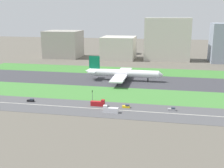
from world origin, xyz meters
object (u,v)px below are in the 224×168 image
object	(u,v)px
office_tower	(167,39)
car_0	(31,100)
terminal_building	(63,44)
fuel_tank_west	(124,48)
airliner	(122,73)
truck_0	(98,103)
traffic_light	(92,95)
car_3	(172,109)
car_2	(126,106)
hangar_building	(119,48)
truck_1	(110,110)

from	to	relation	value
office_tower	car_0	bearing A→B (deg)	-114.23
terminal_building	fuel_tank_west	world-z (taller)	terminal_building
airliner	office_tower	bearing A→B (deg)	72.99
car_0	fuel_tank_west	xyz separation A→B (m)	(23.90, 227.00, 7.51)
truck_0	traffic_light	distance (m)	10.18
car_3	car_2	bearing A→B (deg)	180.00
fuel_tank_west	car_2	bearing A→B (deg)	-80.81
airliner	terminal_building	world-z (taller)	terminal_building
car_2	fuel_tank_west	bearing A→B (deg)	99.19
car_2	hangar_building	world-z (taller)	hangar_building
office_tower	truck_1	bearing A→B (deg)	-98.56
car_0	fuel_tank_west	distance (m)	228.38
car_2	hangar_building	bearing A→B (deg)	101.28
car_0	terminal_building	bearing A→B (deg)	104.23
traffic_light	terminal_building	bearing A→B (deg)	115.77
traffic_light	hangar_building	world-z (taller)	hangar_building
fuel_tank_west	truck_1	bearing A→B (deg)	-83.00
airliner	truck_1	bearing A→B (deg)	-85.61
fuel_tank_west	hangar_building	bearing A→B (deg)	-89.46
car_2	car_3	world-z (taller)	same
airliner	truck_1	world-z (taller)	airliner
office_tower	airliner	bearing A→B (deg)	-107.01
terminal_building	fuel_tank_west	xyz separation A→B (m)	(70.05, 45.00, -8.04)
office_tower	truck_0	bearing A→B (deg)	-101.90
office_tower	car_3	bearing A→B (deg)	-88.40
hangar_building	car_3	bearing A→B (deg)	-71.00
truck_1	hangar_building	size ratio (longest dim) A/B	0.21
airliner	car_2	bearing A→B (deg)	-78.68
airliner	hangar_building	size ratio (longest dim) A/B	1.65
terminal_building	office_tower	bearing A→B (deg)	0.00
truck_1	terminal_building	bearing A→B (deg)	-62.69
car_2	traffic_light	bearing A→B (deg)	160.67
car_0	hangar_building	world-z (taller)	hangar_building
truck_0	fuel_tank_west	xyz separation A→B (m)	(-19.67, 227.00, 6.76)
car_3	truck_0	world-z (taller)	truck_0
truck_0	fuel_tank_west	world-z (taller)	fuel_tank_west
car_2	traffic_light	distance (m)	24.39
car_3	traffic_light	xyz separation A→B (m)	(-49.16, 7.99, 3.37)
car_3	hangar_building	world-z (taller)	hangar_building
car_0	traffic_light	size ratio (longest dim) A/B	0.61
terminal_building	car_2	bearing A→B (deg)	-59.60
airliner	fuel_tank_west	xyz separation A→B (m)	(-23.12, 159.00, 2.20)
car_3	traffic_light	size ratio (longest dim) A/B	0.61
car_0	terminal_building	xyz separation A→B (m)	(-46.16, 182.00, 15.55)
office_tower	car_2	bearing A→B (deg)	-96.67
car_2	terminal_building	size ratio (longest dim) A/B	0.10
truck_1	terminal_building	xyz separation A→B (m)	(-99.16, 192.00, 14.80)
car_0	office_tower	world-z (taller)	office_tower
car_0	truck_0	world-z (taller)	truck_0
traffic_light	office_tower	xyz separation A→B (m)	(44.07, 174.01, 20.24)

